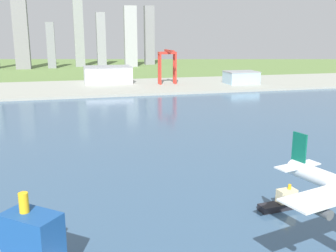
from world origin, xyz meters
TOP-DOWN VIEW (x-y plane):
  - ground_plane at (0.00, 300.00)m, footprint 2400.00×2400.00m
  - water_bay at (0.00, 240.00)m, footprint 840.00×360.00m
  - industrial_pier at (0.00, 490.00)m, footprint 840.00×140.00m
  - tugboat_small at (40.90, 143.76)m, footprint 19.77×6.99m
  - port_crane_red at (84.88, 490.45)m, footprint 21.69×39.48m
  - warehouse_main at (14.65, 523.58)m, footprint 59.11×42.30m
  - warehouse_annex at (175.88, 473.98)m, footprint 38.80×30.64m
  - distant_skyline at (-23.98, 816.09)m, footprint 319.77×73.34m

SIDE VIEW (x-z plane):
  - ground_plane at x=0.00m, z-range 0.00..0.00m
  - water_bay at x=0.00m, z-range 0.00..0.15m
  - industrial_pier at x=0.00m, z-range 0.00..2.50m
  - tugboat_small at x=40.90m, z-range -1.79..7.31m
  - warehouse_annex at x=175.88m, z-range 2.52..18.05m
  - warehouse_main at x=14.65m, z-range 2.52..23.43m
  - port_crane_red at x=84.88m, z-range 11.12..53.38m
  - distant_skyline at x=-23.98m, z-range -12.08..136.56m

